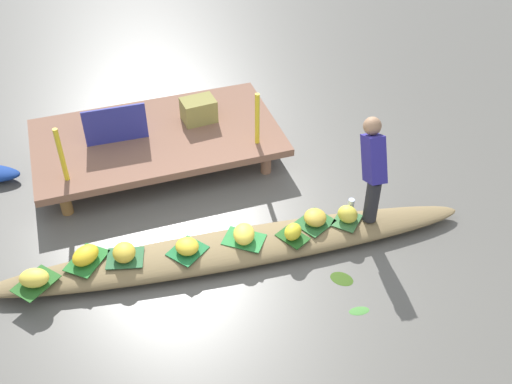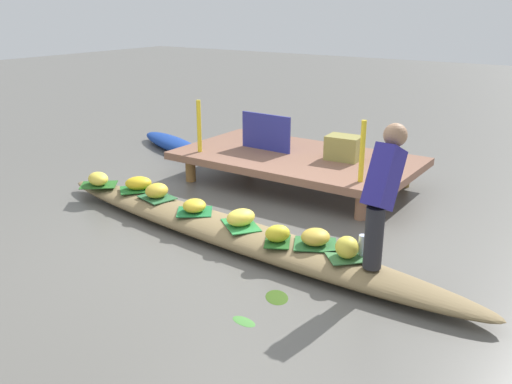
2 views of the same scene
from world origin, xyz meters
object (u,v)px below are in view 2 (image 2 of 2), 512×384
at_px(banana_bunch_4, 138,183).
at_px(water_bottle, 362,245).
at_px(market_banner, 266,132).
at_px(vendor_person, 383,188).
at_px(banana_bunch_2, 194,206).
at_px(banana_bunch_6, 347,247).
at_px(banana_bunch_3, 278,234).
at_px(produce_crate, 344,148).
at_px(banana_bunch_7, 315,237).
at_px(banana_bunch_5, 157,191).
at_px(banana_bunch_1, 241,217).
at_px(banana_bunch_0, 98,179).
at_px(vendor_boat, 233,233).
at_px(moored_boat, 173,144).

relative_size(banana_bunch_4, water_bottle, 1.59).
bearing_deg(market_banner, vendor_person, -37.70).
height_order(banana_bunch_2, banana_bunch_6, banana_bunch_6).
bearing_deg(market_banner, water_bottle, -38.80).
xyz_separation_m(banana_bunch_3, produce_crate, (-0.45, 2.35, 0.27)).
distance_m(banana_bunch_7, water_bottle, 0.46).
distance_m(banana_bunch_5, banana_bunch_6, 2.53).
xyz_separation_m(vendor_person, produce_crate, (-1.41, 2.25, -0.33)).
bearing_deg(banana_bunch_1, banana_bunch_0, 178.27).
bearing_deg(vendor_boat, banana_bunch_1, 4.87).
distance_m(vendor_boat, banana_bunch_6, 1.34).
bearing_deg(vendor_boat, banana_bunch_6, 1.23).
bearing_deg(banana_bunch_6, vendor_person, 10.67).
bearing_deg(vendor_person, banana_bunch_0, 178.51).
bearing_deg(banana_bunch_0, banana_bunch_3, -4.23).
relative_size(banana_bunch_6, water_bottle, 1.19).
relative_size(moored_boat, banana_bunch_6, 7.99).
height_order(banana_bunch_4, banana_bunch_6, banana_bunch_6).
distance_m(banana_bunch_2, banana_bunch_4, 1.08).
bearing_deg(water_bottle, moored_boat, 151.38).
relative_size(banana_bunch_2, vendor_person, 0.22).
distance_m(banana_bunch_3, market_banner, 2.73).
height_order(banana_bunch_2, banana_bunch_5, banana_bunch_5).
relative_size(banana_bunch_3, banana_bunch_7, 0.85).
bearing_deg(banana_bunch_4, banana_bunch_6, -6.08).
relative_size(banana_bunch_3, banana_bunch_6, 1.01).
bearing_deg(banana_bunch_7, moored_boat, 148.45).
xyz_separation_m(banana_bunch_0, market_banner, (1.18, 2.00, 0.37)).
distance_m(banana_bunch_1, banana_bunch_6, 1.22).
distance_m(banana_bunch_5, produce_crate, 2.51).
xyz_separation_m(banana_bunch_1, banana_bunch_3, (0.53, -0.14, -0.00)).
relative_size(banana_bunch_3, vendor_person, 0.20).
xyz_separation_m(banana_bunch_0, water_bottle, (3.54, -0.03, 0.01)).
bearing_deg(banana_bunch_0, moored_boat, 112.12).
height_order(banana_bunch_3, banana_bunch_7, banana_bunch_3).
distance_m(moored_boat, banana_bunch_2, 3.59).
xyz_separation_m(vendor_boat, moored_boat, (-3.12, 2.51, -0.00)).
distance_m(vendor_boat, banana_bunch_1, 0.22).
height_order(banana_bunch_0, vendor_person, vendor_person).
relative_size(banana_bunch_0, produce_crate, 0.70).
bearing_deg(banana_bunch_0, water_bottle, -0.51).
distance_m(banana_bunch_4, banana_bunch_7, 2.56).
relative_size(banana_bunch_2, banana_bunch_7, 0.95).
distance_m(vendor_boat, water_bottle, 1.43).
relative_size(vendor_boat, banana_bunch_4, 17.13).
distance_m(banana_bunch_7, produce_crate, 2.36).
bearing_deg(produce_crate, banana_bunch_4, -131.68).
height_order(banana_bunch_4, produce_crate, produce_crate).
distance_m(banana_bunch_4, vendor_person, 3.25).
bearing_deg(banana_bunch_6, banana_bunch_3, -175.27).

